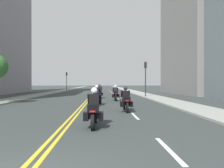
{
  "coord_description": "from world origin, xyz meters",
  "views": [
    {
      "loc": [
        1.53,
        -3.71,
        1.76
      ],
      "look_at": [
        2.41,
        16.14,
        1.71
      ],
      "focal_mm": 34.97,
      "sensor_mm": 36.0,
      "label": 1
    }
  ],
  "objects_px": {
    "motorcycle_0": "(94,111)",
    "motorcycle_3": "(116,94)",
    "motorcycle_1": "(126,101)",
    "motorcycle_2": "(97,97)",
    "motorcycle_4": "(100,93)",
    "traffic_light_far": "(67,78)",
    "traffic_light_near": "(145,73)"
  },
  "relations": [
    {
      "from": "motorcycle_3",
      "to": "traffic_light_near",
      "type": "height_order",
      "value": "traffic_light_near"
    },
    {
      "from": "motorcycle_1",
      "to": "motorcycle_0",
      "type": "bearing_deg",
      "value": -111.03
    },
    {
      "from": "motorcycle_4",
      "to": "motorcycle_0",
      "type": "bearing_deg",
      "value": -93.42
    },
    {
      "from": "motorcycle_2",
      "to": "motorcycle_1",
      "type": "bearing_deg",
      "value": -66.36
    },
    {
      "from": "motorcycle_2",
      "to": "traffic_light_far",
      "type": "xyz_separation_m",
      "value": [
        -8.06,
        34.72,
        2.38
      ]
    },
    {
      "from": "motorcycle_0",
      "to": "motorcycle_3",
      "type": "height_order",
      "value": "motorcycle_3"
    },
    {
      "from": "motorcycle_4",
      "to": "traffic_light_far",
      "type": "distance_m",
      "value": 27.84
    },
    {
      "from": "motorcycle_0",
      "to": "motorcycle_1",
      "type": "distance_m",
      "value": 5.14
    },
    {
      "from": "motorcycle_2",
      "to": "motorcycle_4",
      "type": "distance_m",
      "value": 8.22
    },
    {
      "from": "traffic_light_near",
      "to": "motorcycle_2",
      "type": "bearing_deg",
      "value": -121.55
    },
    {
      "from": "motorcycle_0",
      "to": "traffic_light_far",
      "type": "distance_m",
      "value": 44.43
    },
    {
      "from": "motorcycle_0",
      "to": "motorcycle_2",
      "type": "xyz_separation_m",
      "value": [
        -0.13,
        8.89,
        0.01
      ]
    },
    {
      "from": "motorcycle_1",
      "to": "motorcycle_3",
      "type": "distance_m",
      "value": 8.65
    },
    {
      "from": "motorcycle_2",
      "to": "motorcycle_3",
      "type": "bearing_deg",
      "value": 66.73
    },
    {
      "from": "motorcycle_1",
      "to": "traffic_light_near",
      "type": "relative_size",
      "value": 0.51
    },
    {
      "from": "motorcycle_1",
      "to": "motorcycle_2",
      "type": "height_order",
      "value": "motorcycle_2"
    },
    {
      "from": "traffic_light_far",
      "to": "traffic_light_near",
      "type": "bearing_deg",
      "value": -60.89
    },
    {
      "from": "motorcycle_1",
      "to": "motorcycle_4",
      "type": "relative_size",
      "value": 1.05
    },
    {
      "from": "motorcycle_1",
      "to": "motorcycle_2",
      "type": "relative_size",
      "value": 1.07
    },
    {
      "from": "motorcycle_0",
      "to": "traffic_light_far",
      "type": "relative_size",
      "value": 0.5
    },
    {
      "from": "motorcycle_0",
      "to": "motorcycle_1",
      "type": "relative_size",
      "value": 0.96
    },
    {
      "from": "motorcycle_0",
      "to": "motorcycle_3",
      "type": "relative_size",
      "value": 1.03
    },
    {
      "from": "traffic_light_near",
      "to": "motorcycle_1",
      "type": "bearing_deg",
      "value": -106.22
    },
    {
      "from": "motorcycle_4",
      "to": "traffic_light_far",
      "type": "relative_size",
      "value": 0.49
    },
    {
      "from": "motorcycle_3",
      "to": "traffic_light_far",
      "type": "distance_m",
      "value": 31.8
    },
    {
      "from": "motorcycle_0",
      "to": "motorcycle_4",
      "type": "xyz_separation_m",
      "value": [
        0.0,
        17.1,
        0.02
      ]
    },
    {
      "from": "motorcycle_1",
      "to": "motorcycle_2",
      "type": "distance_m",
      "value": 4.5
    },
    {
      "from": "motorcycle_4",
      "to": "motorcycle_3",
      "type": "bearing_deg",
      "value": -68.6
    },
    {
      "from": "motorcycle_2",
      "to": "motorcycle_0",
      "type": "bearing_deg",
      "value": -90.89
    },
    {
      "from": "motorcycle_1",
      "to": "motorcycle_3",
      "type": "bearing_deg",
      "value": 90.23
    },
    {
      "from": "motorcycle_3",
      "to": "motorcycle_1",
      "type": "bearing_deg",
      "value": -88.86
    },
    {
      "from": "motorcycle_2",
      "to": "motorcycle_3",
      "type": "distance_m",
      "value": 4.93
    }
  ]
}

